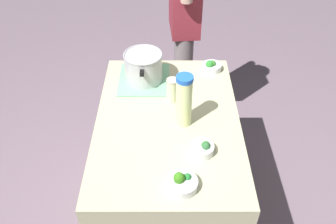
{
  "coord_description": "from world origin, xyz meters",
  "views": [
    {
      "loc": [
        -1.43,
        0.0,
        2.19
      ],
      "look_at": [
        0.0,
        0.0,
        0.95
      ],
      "focal_mm": 38.27,
      "sensor_mm": 36.0,
      "label": 1
    }
  ],
  "objects_px": {
    "broccoli_bowl_front": "(212,66)",
    "broccoli_bowl_center": "(182,183)",
    "cooking_pot": "(144,66)",
    "lemonade_pitcher": "(184,101)",
    "mason_jar": "(172,90)",
    "broccoli_bowl_back": "(203,148)",
    "person_cook": "(184,24)"
  },
  "relations": [
    {
      "from": "mason_jar",
      "to": "broccoli_bowl_front",
      "type": "relative_size",
      "value": 1.17
    },
    {
      "from": "mason_jar",
      "to": "person_cook",
      "type": "distance_m",
      "value": 0.82
    },
    {
      "from": "mason_jar",
      "to": "broccoli_bowl_back",
      "type": "distance_m",
      "value": 0.43
    },
    {
      "from": "lemonade_pitcher",
      "to": "broccoli_bowl_center",
      "type": "bearing_deg",
      "value": 177.35
    },
    {
      "from": "lemonade_pitcher",
      "to": "broccoli_bowl_back",
      "type": "relative_size",
      "value": 2.53
    },
    {
      "from": "cooking_pot",
      "to": "mason_jar",
      "type": "bearing_deg",
      "value": -138.77
    },
    {
      "from": "broccoli_bowl_front",
      "to": "broccoli_bowl_center",
      "type": "height_order",
      "value": "broccoli_bowl_center"
    },
    {
      "from": "lemonade_pitcher",
      "to": "mason_jar",
      "type": "distance_m",
      "value": 0.22
    },
    {
      "from": "broccoli_bowl_back",
      "to": "mason_jar",
      "type": "bearing_deg",
      "value": 19.34
    },
    {
      "from": "cooking_pot",
      "to": "person_cook",
      "type": "bearing_deg",
      "value": -23.27
    },
    {
      "from": "lemonade_pitcher",
      "to": "mason_jar",
      "type": "relative_size",
      "value": 2.12
    },
    {
      "from": "mason_jar",
      "to": "broccoli_bowl_back",
      "type": "bearing_deg",
      "value": -160.66
    },
    {
      "from": "lemonade_pitcher",
      "to": "cooking_pot",
      "type": "bearing_deg",
      "value": 30.45
    },
    {
      "from": "broccoli_bowl_back",
      "to": "lemonade_pitcher",
      "type": "bearing_deg",
      "value": 21.79
    },
    {
      "from": "lemonade_pitcher",
      "to": "broccoli_bowl_back",
      "type": "bearing_deg",
      "value": -158.21
    },
    {
      "from": "person_cook",
      "to": "lemonade_pitcher",
      "type": "bearing_deg",
      "value": 177.8
    },
    {
      "from": "broccoli_bowl_front",
      "to": "person_cook",
      "type": "relative_size",
      "value": 0.07
    },
    {
      "from": "cooking_pot",
      "to": "lemonade_pitcher",
      "type": "xyz_separation_m",
      "value": [
        -0.39,
        -0.23,
        0.05
      ]
    },
    {
      "from": "person_cook",
      "to": "mason_jar",
      "type": "bearing_deg",
      "value": 173.3
    },
    {
      "from": "person_cook",
      "to": "cooking_pot",
      "type": "bearing_deg",
      "value": 156.73
    },
    {
      "from": "broccoli_bowl_front",
      "to": "broccoli_bowl_center",
      "type": "distance_m",
      "value": 0.94
    },
    {
      "from": "cooking_pot",
      "to": "broccoli_bowl_back",
      "type": "relative_size",
      "value": 2.55
    },
    {
      "from": "lemonade_pitcher",
      "to": "mason_jar",
      "type": "height_order",
      "value": "lemonade_pitcher"
    },
    {
      "from": "broccoli_bowl_front",
      "to": "mason_jar",
      "type": "bearing_deg",
      "value": 140.22
    },
    {
      "from": "cooking_pot",
      "to": "mason_jar",
      "type": "distance_m",
      "value": 0.26
    },
    {
      "from": "mason_jar",
      "to": "person_cook",
      "type": "relative_size",
      "value": 0.08
    },
    {
      "from": "mason_jar",
      "to": "person_cook",
      "type": "xyz_separation_m",
      "value": [
        0.81,
        -0.1,
        -0.01
      ]
    },
    {
      "from": "broccoli_bowl_center",
      "to": "broccoli_bowl_back",
      "type": "distance_m",
      "value": 0.23
    },
    {
      "from": "broccoli_bowl_front",
      "to": "broccoli_bowl_center",
      "type": "bearing_deg",
      "value": 166.83
    },
    {
      "from": "mason_jar",
      "to": "broccoli_bowl_back",
      "type": "relative_size",
      "value": 1.2
    },
    {
      "from": "mason_jar",
      "to": "broccoli_bowl_front",
      "type": "distance_m",
      "value": 0.4
    },
    {
      "from": "cooking_pot",
      "to": "broccoli_bowl_center",
      "type": "relative_size",
      "value": 2.16
    }
  ]
}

